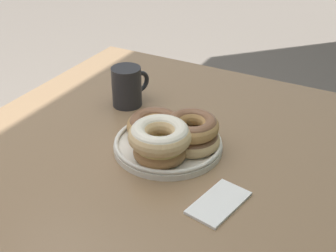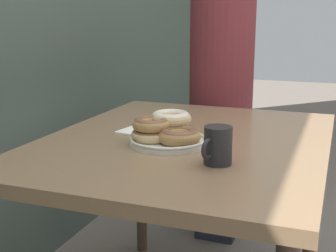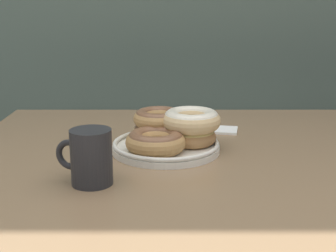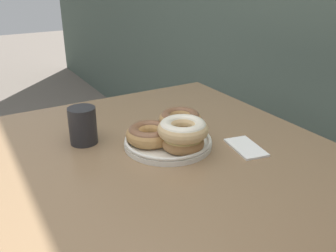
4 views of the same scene
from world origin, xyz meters
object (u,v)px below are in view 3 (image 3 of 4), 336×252
Objects in this scene: dining_table at (210,186)px; napkin at (215,129)px; donut_plate at (172,133)px; coffee_mug at (92,156)px.

napkin reaches higher than dining_table.
dining_table is 0.15m from donut_plate.
coffee_mug is at bearing -125.24° from napkin.
napkin is (0.26, 0.37, -0.05)m from coffee_mug.
coffee_mug is (-0.15, -0.21, 0.01)m from donut_plate.
coffee_mug is (-0.24, -0.17, 0.13)m from dining_table.
dining_table is 0.32m from coffee_mug.
donut_plate reaches higher than napkin.
coffee_mug reaches higher than donut_plate.
donut_plate is 1.86× the size of napkin.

